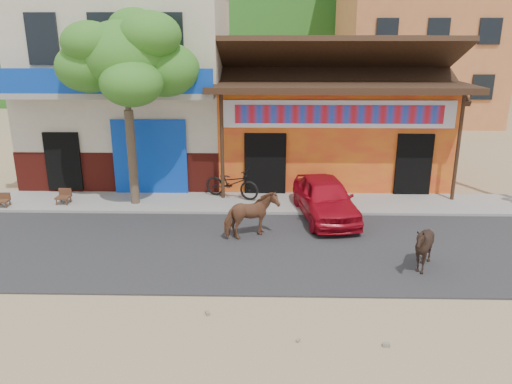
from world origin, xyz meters
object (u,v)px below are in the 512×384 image
Objects in this scene: cow_tan at (251,216)px; cafe_chair_left at (63,191)px; scooter at (232,183)px; cow_dark at (423,247)px; cafe_chair_right at (2,195)px; tree at (128,110)px; red_car at (325,198)px.

cow_tan is 6.60m from cafe_chair_left.
cafe_chair_left is at bearing 120.36° from scooter.
cow_dark is 7.03m from scooter.
cafe_chair_right is (-7.93, 2.09, -0.14)m from cow_tan.
tree is at bearing 123.48° from scooter.
scooter is 2.19× the size of cafe_chair_left.
cow_dark is at bearing -145.02° from cow_tan.
cow_dark is at bearing -114.57° from scooter.
cafe_chair_left is at bearing -133.32° from cow_dark.
tree is 5.25m from cow_tan.
tree is at bearing 5.58° from cafe_chair_left.
tree is 4.87m from cafe_chair_right.
cow_dark reaches higher than scooter.
cow_tan is 0.40× the size of red_car.
tree reaches higher than red_car.
cafe_chair_right is at bearing 121.07° from scooter.
cow_tan is 2.69m from red_car.
cow_dark is at bearing -70.25° from red_car.
red_car is 10.12m from cafe_chair_right.
cow_tan reaches higher than red_car.
cow_tan is 3.29m from scooter.
cow_dark is 11.09m from cafe_chair_left.
cow_tan is 1.67× the size of cafe_chair_left.
tree reaches higher than scooter.
cow_dark is at bearing -21.37° from cafe_chair_left.
red_car is 4.58× the size of cafe_chair_right.
tree reaches higher than cow_dark.
tree is 4.07× the size of cow_tan.
scooter reaches higher than cafe_chair_left.
red_car is 1.89× the size of scooter.
tree is 7.54× the size of cafe_chair_right.
cow_tan is at bearing -34.01° from tree.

